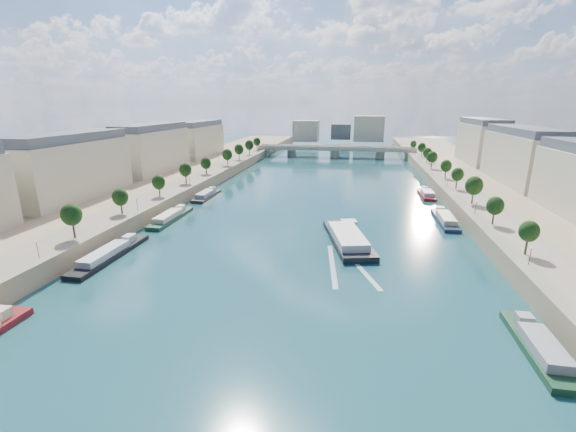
% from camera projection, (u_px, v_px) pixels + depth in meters
% --- Properties ---
extents(ground, '(700.00, 700.00, 0.00)m').
position_uv_depth(ground, '(312.00, 209.00, 143.66)').
color(ground, '#0E343E').
rests_on(ground, ground).
extents(quay_left, '(44.00, 520.00, 5.00)m').
position_uv_depth(quay_left, '(135.00, 195.00, 155.04)').
color(quay_left, '#9E8460').
rests_on(quay_left, ground).
extents(quay_right, '(44.00, 520.00, 5.00)m').
position_uv_depth(quay_right, '(522.00, 212.00, 130.87)').
color(quay_right, '#9E8460').
rests_on(quay_right, ground).
extents(pave_left, '(14.00, 520.00, 0.10)m').
position_uv_depth(pave_left, '(169.00, 190.00, 151.80)').
color(pave_left, gray).
rests_on(pave_left, quay_left).
extents(pave_right, '(14.00, 520.00, 0.10)m').
position_uv_depth(pave_right, '(476.00, 202.00, 132.67)').
color(pave_right, gray).
rests_on(pave_right, quay_right).
extents(trees_left, '(4.80, 268.80, 8.26)m').
position_uv_depth(trees_left, '(175.00, 176.00, 151.82)').
color(trees_left, '#382B1E').
rests_on(trees_left, ground).
extents(trees_right, '(4.80, 268.80, 8.26)m').
position_uv_depth(trees_right, '(465.00, 181.00, 140.91)').
color(trees_right, '#382B1E').
rests_on(trees_right, ground).
extents(lamps_left, '(0.36, 200.36, 4.28)m').
position_uv_depth(lamps_left, '(167.00, 189.00, 140.83)').
color(lamps_left, black).
rests_on(lamps_left, ground).
extents(lamps_right, '(0.36, 200.36, 4.28)m').
position_uv_depth(lamps_right, '(460.00, 191.00, 137.37)').
color(lamps_right, black).
rests_on(lamps_right, ground).
extents(buildings_left, '(16.00, 226.00, 23.20)m').
position_uv_depth(buildings_left, '(119.00, 155.00, 164.61)').
color(buildings_left, '#C0B394').
rests_on(buildings_left, ground).
extents(buildings_right, '(16.00, 226.00, 23.20)m').
position_uv_depth(buildings_right, '(555.00, 166.00, 136.07)').
color(buildings_right, '#C0B394').
rests_on(buildings_right, ground).
extents(skyline, '(79.00, 42.00, 22.00)m').
position_uv_depth(skyline, '(344.00, 130.00, 346.28)').
color(skyline, '#C0B394').
rests_on(skyline, ground).
extents(bridge, '(112.00, 12.00, 8.15)m').
position_uv_depth(bridge, '(335.00, 150.00, 278.31)').
color(bridge, '#C1B79E').
rests_on(bridge, ground).
extents(tour_barge, '(16.49, 33.14, 4.33)m').
position_uv_depth(tour_barge, '(348.00, 238.00, 108.92)').
color(tour_barge, black).
rests_on(tour_barge, ground).
extents(wake, '(13.74, 25.96, 0.04)m').
position_uv_depth(wake, '(345.00, 265.00, 93.70)').
color(wake, silver).
rests_on(wake, ground).
extents(moored_barges_left, '(5.00, 158.69, 3.60)m').
position_uv_depth(moored_barges_left, '(108.00, 255.00, 97.70)').
color(moored_barges_left, '#191D38').
rests_on(moored_barges_left, ground).
extents(moored_barges_right, '(5.00, 161.38, 3.60)m').
position_uv_depth(moored_barges_right, '(477.00, 263.00, 93.07)').
color(moored_barges_right, black).
rests_on(moored_barges_right, ground).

